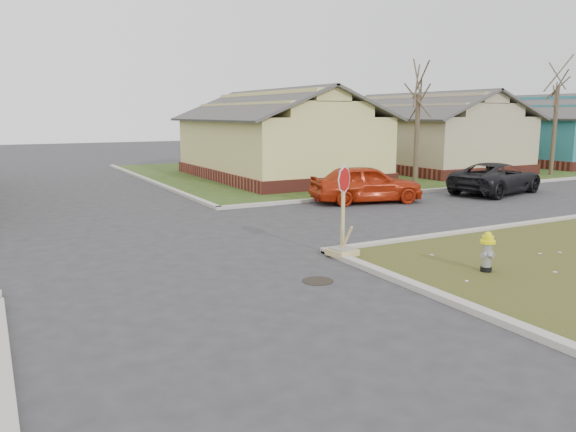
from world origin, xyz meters
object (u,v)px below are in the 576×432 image
fire_hydrant (487,250)px  dark_pickup (496,178)px  stop_sign (343,236)px  red_sedan (366,184)px

fire_hydrant → dark_pickup: 13.11m
fire_hydrant → stop_sign: 3.25m
stop_sign → dark_pickup: 13.25m
red_sedan → dark_pickup: (6.37, -0.61, -0.07)m
fire_hydrant → red_sedan: bearing=54.9°
dark_pickup → fire_hydrant: bearing=117.5°
stop_sign → dark_pickup: (11.84, 5.95, 0.15)m
fire_hydrant → dark_pickup: (9.92, 8.57, 0.14)m
stop_sign → dark_pickup: stop_sign is taller
stop_sign → red_sedan: size_ratio=0.50×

